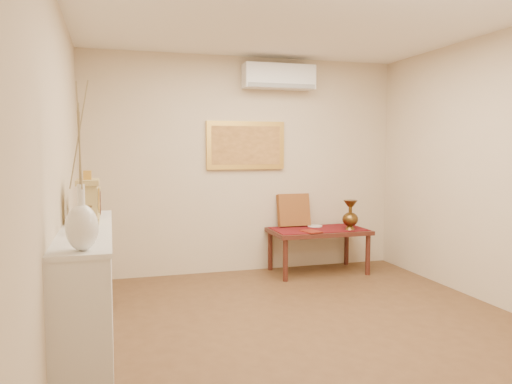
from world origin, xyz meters
name	(u,v)px	position (x,y,z in m)	size (l,w,h in m)	color
floor	(314,331)	(0.00, 0.00, 0.00)	(4.50, 4.50, 0.00)	brown
ceiling	(317,7)	(0.00, 0.00, 2.70)	(4.50, 4.50, 0.00)	white
wall_back	(245,165)	(0.00, 2.25, 1.35)	(4.00, 0.02, 2.70)	beige
wall_left	(59,178)	(-2.00, 0.00, 1.35)	(0.02, 4.50, 2.70)	beige
wall_right	(511,171)	(2.00, 0.00, 1.35)	(0.02, 4.50, 2.70)	beige
white_vase	(80,166)	(-1.80, -0.88, 1.46)	(0.18, 0.18, 0.96)	white
candlestick	(85,225)	(-1.80, -0.55, 1.08)	(0.09, 0.09, 0.19)	silver
brass_urn_small	(86,215)	(-1.81, -0.22, 1.10)	(0.11, 0.11, 0.24)	brown
table_cloth	(318,229)	(0.85, 1.88, 0.55)	(1.14, 0.59, 0.01)	maroon
brass_urn_tall	(350,212)	(1.20, 1.71, 0.78)	(0.20, 0.20, 0.44)	brown
plate	(315,226)	(0.88, 2.05, 0.56)	(0.19, 0.19, 0.01)	white
menu	(311,231)	(0.67, 1.68, 0.56)	(0.18, 0.25, 0.01)	maroon
cushion	(294,210)	(0.62, 2.16, 0.77)	(0.42, 0.10, 0.42)	maroon
display_ledge	(88,292)	(-1.82, 0.00, 0.49)	(0.37, 2.02, 0.98)	silver
mantel_clock	(89,200)	(-1.81, 0.26, 1.15)	(0.17, 0.36, 0.41)	tan
wooden_chest	(91,202)	(-1.81, 0.67, 1.10)	(0.16, 0.21, 0.24)	tan
low_table	(318,234)	(0.85, 1.88, 0.48)	(1.20, 0.70, 0.55)	#491E15
painting	(246,145)	(0.00, 2.22, 1.60)	(1.00, 0.06, 0.60)	gold
ac_unit	(279,77)	(0.40, 2.12, 2.45)	(0.90, 0.25, 0.30)	white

